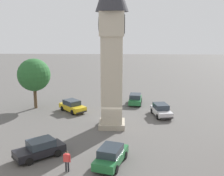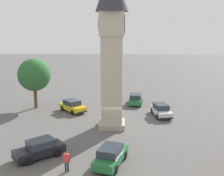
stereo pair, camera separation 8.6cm
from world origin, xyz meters
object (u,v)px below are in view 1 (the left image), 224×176
object	(u,v)px
tree	(34,75)
car_silver_kerb	(111,155)
car_white_side	(161,110)
car_black_far	(135,99)
car_red_corner	(72,106)
clock_tower	(112,32)
pedestrian	(67,159)
car_blue_kerb	(40,149)

from	to	relation	value
tree	car_silver_kerb	bearing A→B (deg)	-144.62
car_white_side	car_black_far	xyz separation A→B (m)	(5.51, 2.96, 0.00)
car_silver_kerb	car_red_corner	bearing A→B (deg)	22.07
clock_tower	car_red_corner	bearing A→B (deg)	44.56
car_black_far	pedestrian	xyz separation A→B (m)	(-19.54, 5.91, 0.25)
car_blue_kerb	pedestrian	distance (m)	3.55
car_blue_kerb	pedestrian	size ratio (longest dim) A/B	2.51
clock_tower	tree	xyz separation A→B (m)	(7.02, 10.83, -5.65)
car_silver_kerb	car_black_far	distance (m)	18.47
car_silver_kerb	tree	xyz separation A→B (m)	(15.67, 11.13, 3.85)
car_white_side	pedestrian	size ratio (longest dim) A/B	2.58
tree	car_red_corner	bearing A→B (deg)	-105.31
clock_tower	car_black_far	size ratio (longest dim) A/B	4.11
car_red_corner	car_black_far	world-z (taller)	same
tree	car_black_far	bearing A→B (deg)	-79.30
car_blue_kerb	car_black_far	world-z (taller)	same
clock_tower	car_white_side	distance (m)	11.93
car_red_corner	tree	world-z (taller)	tree
car_red_corner	tree	xyz separation A→B (m)	(1.47, 5.37, 3.85)
car_blue_kerb	car_red_corner	bearing A→B (deg)	-0.92
car_red_corner	tree	bearing A→B (deg)	74.69
car_red_corner	car_silver_kerb	bearing A→B (deg)	-157.93
car_blue_kerb	car_red_corner	distance (m)	13.22
car_black_far	car_red_corner	bearing A→B (deg)	115.80
clock_tower	car_black_far	xyz separation A→B (m)	(9.63, -2.97, -9.49)
pedestrian	tree	bearing A→B (deg)	25.00
car_blue_kerb	pedestrian	world-z (taller)	pedestrian
clock_tower	car_white_side	xyz separation A→B (m)	(4.12, -5.94, -9.49)
car_blue_kerb	car_silver_kerb	distance (m)	6.05
pedestrian	car_silver_kerb	bearing A→B (deg)	-68.63
car_silver_kerb	pedestrian	size ratio (longest dim) A/B	2.62
car_black_far	car_white_side	bearing A→B (deg)	-151.70
clock_tower	car_blue_kerb	size ratio (longest dim) A/B	4.16
clock_tower	car_black_far	bearing A→B (deg)	-17.15
car_blue_kerb	car_red_corner	size ratio (longest dim) A/B	1.02
car_white_side	car_blue_kerb	bearing A→B (deg)	135.44
car_blue_kerb	tree	world-z (taller)	tree
clock_tower	car_silver_kerb	xyz separation A→B (m)	(-8.65, -0.29, -9.49)
car_blue_kerb	car_silver_kerb	xyz separation A→B (m)	(-0.98, -5.97, 0.00)
clock_tower	tree	size ratio (longest dim) A/B	2.58
car_silver_kerb	pedestrian	distance (m)	3.48
car_blue_kerb	car_red_corner	xyz separation A→B (m)	(13.22, -0.21, 0.00)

